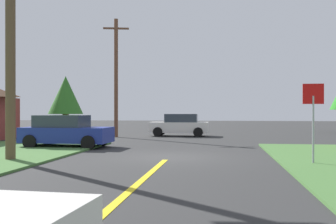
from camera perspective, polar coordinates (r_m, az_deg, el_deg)
name	(u,v)px	position (r m, az deg, el deg)	size (l,w,h in m)	color
ground_plane	(169,157)	(15.89, 0.11, -6.47)	(120.00, 120.00, 0.00)	#2E2E2E
lane_stripe_center	(116,203)	(8.12, -7.48, -12.82)	(0.20, 14.00, 0.01)	yellow
stop_sign	(313,109)	(14.25, 20.13, 0.46)	(0.69, 0.07, 2.75)	#9EA0A8
parked_car_near_building	(66,131)	(20.61, -14.47, -2.71)	(4.42, 2.27, 1.62)	navy
car_approaching_junction	(180,125)	(29.10, 1.68, -1.89)	(4.25, 1.99, 1.62)	white
utility_pole_near	(10,41)	(15.75, -21.69, 9.40)	(1.80, 0.36, 8.57)	brown
utility_pole_mid	(116,76)	(28.22, -7.47, 5.14)	(1.78, 0.51, 8.31)	brown
oak_tree_right	(66,96)	(28.80, -14.49, 2.29)	(2.42, 2.42, 4.29)	brown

